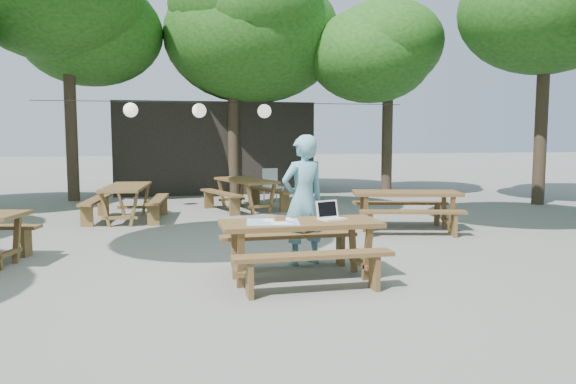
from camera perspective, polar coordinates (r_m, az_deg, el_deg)
The scene contains 11 objects.
ground at distance 8.11m, azimuth -4.48°, elevation -7.26°, with size 80.00×80.00×0.00m, color slate.
pavilion at distance 18.39m, azimuth -7.70°, elevation 4.52°, with size 6.00×3.00×2.80m, color black.
main_picnic_table at distance 7.15m, azimuth 1.24°, elevation -5.86°, with size 2.00×1.58×0.75m.
picnic_table_ne at distance 10.96m, azimuth 11.88°, elevation -1.84°, with size 2.23×2.00×0.75m.
picnic_table_far_w at distance 12.42m, azimuth -16.07°, elevation -1.03°, with size 1.79×2.08×0.75m.
picnic_table_far_e at distance 13.62m, azimuth -4.31°, elevation -0.21°, with size 2.09×2.29×0.75m.
woman at distance 7.90m, azimuth 1.55°, elevation -0.83°, with size 0.67×0.44×1.84m, color #6CAFC5.
plastic_chair at distance 15.22m, azimuth -1.53°, elevation -0.03°, with size 0.54×0.54×0.90m.
laptop at distance 7.27m, azimuth 4.28°, elevation -2.29°, with size 0.40×0.35×0.24m.
tabletop_clutter at distance 7.02m, azimuth -1.37°, elevation -2.98°, with size 0.73×0.65×0.08m.
paper_lanterns at distance 13.85m, azimuth -8.95°, elevation 8.19°, with size 9.00×0.34×0.38m.
Camera 1 is at (-1.12, -7.81, 1.86)m, focal length 35.00 mm.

